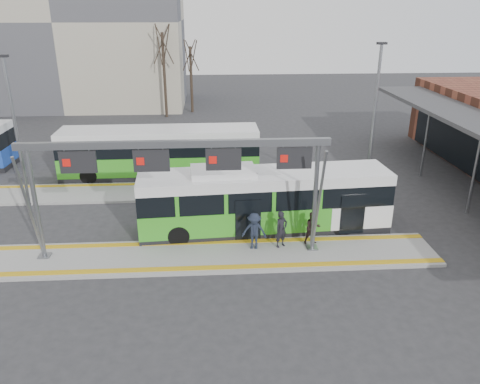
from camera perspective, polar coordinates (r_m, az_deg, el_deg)
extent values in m
plane|color=#2D2D30|center=(21.21, -5.93, -8.00)|extent=(120.00, 120.00, 0.00)
cube|color=gray|center=(21.18, -5.94, -7.82)|extent=(22.00, 3.00, 0.15)
cube|color=gray|center=(28.83, -13.35, -0.03)|extent=(20.00, 3.00, 0.15)
cube|color=#C39216|center=(22.14, -5.84, -6.17)|extent=(22.00, 0.35, 0.02)
cube|color=#C39216|center=(20.14, -6.06, -9.22)|extent=(22.00, 0.35, 0.02)
cube|color=#C39216|center=(29.86, -13.03, 0.93)|extent=(20.00, 0.35, 0.02)
cylinder|color=slate|center=(21.63, -23.66, -1.34)|extent=(0.20, 0.20, 5.05)
cube|color=slate|center=(22.65, -22.71, -7.16)|extent=(0.50, 0.50, 0.06)
cylinder|color=slate|center=(21.03, -24.26, -2.08)|extent=(0.12, 1.46, 4.90)
cylinder|color=slate|center=(20.76, 9.15, -0.63)|extent=(0.20, 0.20, 5.05)
cube|color=slate|center=(21.82, 8.76, -6.70)|extent=(0.50, 0.50, 0.06)
cylinder|color=slate|center=(20.13, 9.56, -1.39)|extent=(0.12, 1.46, 4.90)
cube|color=slate|center=(19.50, -7.96, 5.82)|extent=(13.00, 0.25, 0.30)
cube|color=black|center=(20.41, -19.14, 3.47)|extent=(1.50, 0.12, 0.95)
cube|color=#B9110B|center=(20.47, -20.40, 3.36)|extent=(0.32, 0.02, 0.32)
cube|color=black|center=(19.81, -10.75, 3.78)|extent=(1.50, 0.12, 0.95)
cube|color=#B9110B|center=(19.80, -12.06, 3.67)|extent=(0.32, 0.02, 0.32)
cube|color=black|center=(19.65, -2.02, 4.01)|extent=(1.50, 0.12, 0.95)
cube|color=#B9110B|center=(19.58, -3.33, 3.92)|extent=(0.32, 0.02, 0.32)
cube|color=black|center=(19.95, 6.65, 4.15)|extent=(1.50, 0.12, 0.95)
cube|color=#B9110B|center=(19.81, 5.39, 4.07)|extent=(0.32, 0.02, 0.32)
cylinder|color=slate|center=(27.59, 26.61, 1.79)|extent=(0.14, 0.14, 4.30)
cylinder|color=slate|center=(32.66, 21.62, 5.42)|extent=(0.14, 0.14, 4.30)
cube|color=#A9A18D|center=(56.47, -20.13, 19.01)|extent=(24.00, 12.00, 18.00)
cube|color=black|center=(23.60, 2.96, -4.18)|extent=(12.33, 3.40, 0.36)
cube|color=green|center=(23.28, 3.00, -2.49)|extent=(12.33, 3.40, 1.17)
cube|color=black|center=(22.85, 3.05, 0.00)|extent=(12.32, 3.32, 1.02)
cube|color=white|center=(22.58, 3.09, 1.80)|extent=(12.33, 3.40, 0.51)
cube|color=orange|center=(24.42, 17.28, 2.12)|extent=(0.17, 1.81, 0.28)
cube|color=white|center=(22.18, -2.07, 2.56)|extent=(3.16, 2.01, 0.30)
cylinder|color=black|center=(22.10, -7.48, -5.29)|extent=(1.03, 0.37, 1.02)
cylinder|color=black|center=(24.16, -7.52, -2.84)|extent=(1.03, 0.37, 1.02)
cylinder|color=black|center=(23.36, 12.36, -4.07)|extent=(1.03, 0.37, 1.02)
cylinder|color=black|center=(25.32, 10.68, -1.85)|extent=(1.03, 0.37, 1.02)
cube|color=black|center=(31.45, -9.53, 2.32)|extent=(12.74, 2.83, 0.37)
cube|color=green|center=(31.20, -9.62, 3.70)|extent=(12.74, 2.83, 1.22)
cube|color=black|center=(30.87, -9.75, 5.70)|extent=(12.73, 2.75, 1.06)
cube|color=white|center=(30.66, -9.84, 7.13)|extent=(12.74, 2.83, 0.53)
cylinder|color=black|center=(30.98, -17.97, 1.91)|extent=(1.06, 0.33, 1.06)
cylinder|color=black|center=(33.19, -17.07, 3.31)|extent=(1.06, 0.33, 1.06)
cylinder|color=black|center=(30.06, -2.51, 2.39)|extent=(1.06, 0.33, 1.06)
cylinder|color=black|center=(32.33, -2.64, 3.79)|extent=(1.06, 0.33, 1.06)
imported|color=black|center=(21.44, 5.06, -4.54)|extent=(0.76, 0.69, 1.74)
imported|color=black|center=(21.91, 8.85, -4.37)|extent=(0.88, 0.75, 1.57)
imported|color=#1B2131|center=(21.20, 1.74, -4.78)|extent=(1.22, 0.85, 1.73)
cylinder|color=#382B21|center=(47.95, -9.19, 13.80)|extent=(0.28, 0.28, 8.15)
cylinder|color=#382B21|center=(50.05, -5.96, 13.43)|extent=(0.28, 0.28, 6.69)
cylinder|color=slate|center=(26.19, -25.44, 5.62)|extent=(0.16, 0.16, 8.29)
cube|color=black|center=(25.50, -26.97, 14.57)|extent=(0.50, 0.25, 0.12)
cylinder|color=slate|center=(26.58, 15.89, 7.60)|extent=(0.16, 0.16, 8.72)
cube|color=black|center=(25.93, 16.91, 16.96)|extent=(0.50, 0.25, 0.12)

